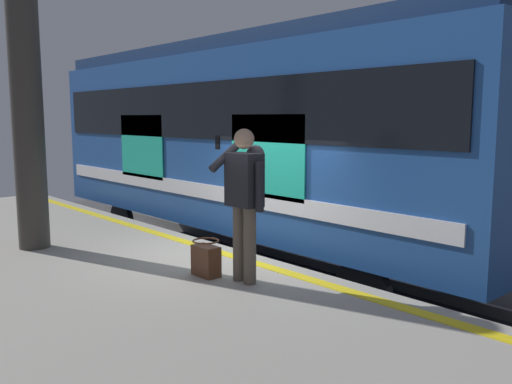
{
  "coord_description": "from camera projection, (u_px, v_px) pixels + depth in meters",
  "views": [
    {
      "loc": [
        -5.41,
        4.65,
        2.79
      ],
      "look_at": [
        -0.48,
        0.3,
        1.88
      ],
      "focal_mm": 38.08,
      "sensor_mm": 36.0,
      "label": 1
    }
  ],
  "objects": [
    {
      "name": "handbag",
      "position": [
        206.0,
        259.0,
        6.21
      ],
      "size": [
        0.34,
        0.31,
        0.42
      ],
      "color": "#59331E",
      "rests_on": "platform"
    },
    {
      "name": "safety_line",
      "position": [
        232.0,
        256.0,
        7.12
      ],
      "size": [
        14.8,
        0.16,
        0.01
      ],
      "primitive_type": "cube",
      "color": "yellow",
      "rests_on": "platform"
    },
    {
      "name": "track_rail_near",
      "position": [
        312.0,
        296.0,
        8.27
      ],
      "size": [
        19.64,
        0.08,
        0.16
      ],
      "primitive_type": "cube",
      "color": "slate",
      "rests_on": "ground"
    },
    {
      "name": "track_rail_far",
      "position": [
        370.0,
        278.0,
        9.21
      ],
      "size": [
        19.64,
        0.08,
        0.16
      ],
      "primitive_type": "cube",
      "color": "slate",
      "rests_on": "ground"
    },
    {
      "name": "train_carriage",
      "position": [
        263.0,
        134.0,
        9.83
      ],
      "size": [
        9.92,
        3.01,
        3.91
      ],
      "color": "#1E478C",
      "rests_on": "ground"
    },
    {
      "name": "passenger",
      "position": [
        245.0,
        193.0,
        5.88
      ],
      "size": [
        0.57,
        0.55,
        1.69
      ],
      "color": "brown",
      "rests_on": "platform"
    },
    {
      "name": "station_column",
      "position": [
        27.0,
        102.0,
        7.33
      ],
      "size": [
        0.41,
        0.41,
        4.01
      ],
      "primitive_type": "cylinder",
      "color": "#38332D",
      "rests_on": "platform"
    },
    {
      "name": "platform",
      "position": [
        62.0,
        338.0,
        5.68
      ],
      "size": [
        15.11,
        5.18,
        0.98
      ],
      "primitive_type": "cube",
      "color": "#9E998E",
      "rests_on": "ground"
    },
    {
      "name": "ground_plane",
      "position": [
        249.0,
        322.0,
        7.45
      ],
      "size": [
        23.97,
        23.97,
        0.0
      ],
      "primitive_type": "plane",
      "color": "#3D3D3F"
    }
  ]
}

